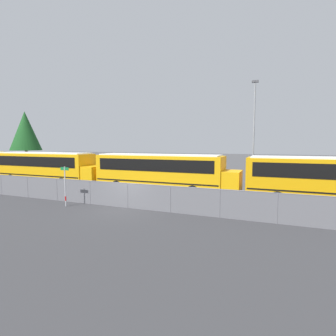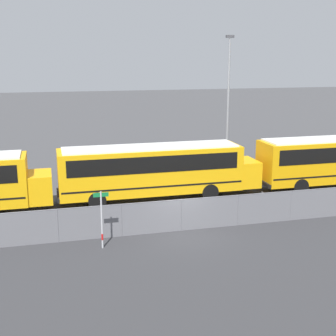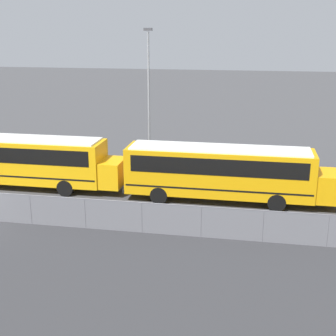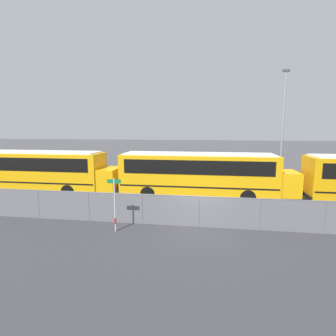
{
  "view_description": "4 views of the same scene",
  "coord_description": "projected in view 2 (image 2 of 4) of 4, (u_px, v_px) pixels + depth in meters",
  "views": [
    {
      "loc": [
        8.95,
        -14.8,
        4.24
      ],
      "look_at": [
        0.9,
        4.87,
        2.29
      ],
      "focal_mm": 28.0,
      "sensor_mm": 36.0,
      "label": 1
    },
    {
      "loc": [
        -6.26,
        -21.6,
        8.68
      ],
      "look_at": [
        0.57,
        4.89,
        2.13
      ],
      "focal_mm": 50.0,
      "sensor_mm": 36.0,
      "label": 2
    },
    {
      "loc": [
        14.5,
        -21.64,
        10.13
      ],
      "look_at": [
        9.53,
        5.52,
        1.89
      ],
      "focal_mm": 50.0,
      "sensor_mm": 36.0,
      "label": 3
    },
    {
      "loc": [
        0.33,
        -13.29,
        5.17
      ],
      "look_at": [
        -2.4,
        5.05,
        2.33
      ],
      "focal_mm": 28.0,
      "sensor_mm": 36.0,
      "label": 4
    }
  ],
  "objects": [
    {
      "name": "fence",
      "position": [
        181.0,
        215.0,
        23.68
      ],
      "size": [
        103.92,
        0.07,
        1.68
      ],
      "color": "#9EA0A5",
      "rests_on": "ground_plane"
    },
    {
      "name": "light_pole",
      "position": [
        228.0,
        100.0,
        35.23
      ],
      "size": [
        0.6,
        0.24,
        10.19
      ],
      "color": "gray",
      "rests_on": "ground_plane"
    },
    {
      "name": "road_strip",
      "position": [
        223.0,
        285.0,
        18.23
      ],
      "size": [
        137.85,
        12.0,
        0.01
      ],
      "color": "#333335",
      "rests_on": "ground_plane"
    },
    {
      "name": "school_bus_3",
      "position": [
        155.0,
        168.0,
        28.72
      ],
      "size": [
        12.61,
        2.54,
        3.37
      ],
      "color": "#EDA80F",
      "rests_on": "ground_plane"
    },
    {
      "name": "street_sign",
      "position": [
        102.0,
        218.0,
        21.39
      ],
      "size": [
        0.7,
        0.09,
        2.73
      ],
      "color": "#B7B7BC",
      "rests_on": "ground_plane"
    },
    {
      "name": "ground_plane",
      "position": [
        181.0,
        231.0,
        23.88
      ],
      "size": [
        200.0,
        200.0,
        0.0
      ],
      "primitive_type": "plane",
      "color": "#424244"
    }
  ]
}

